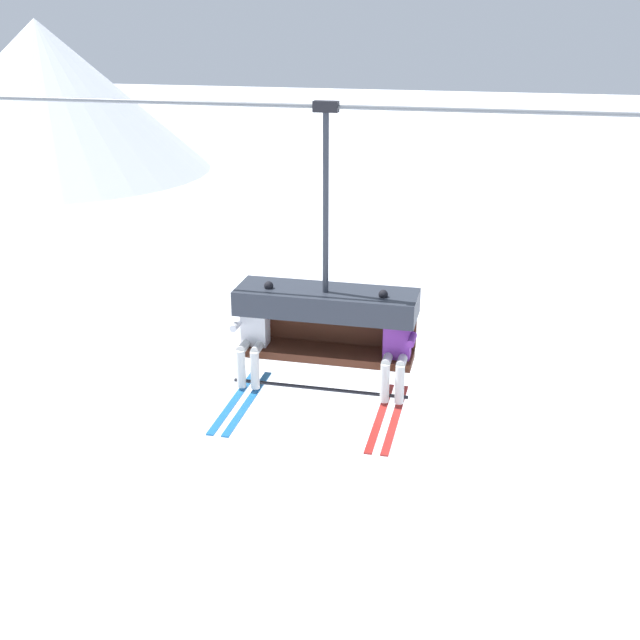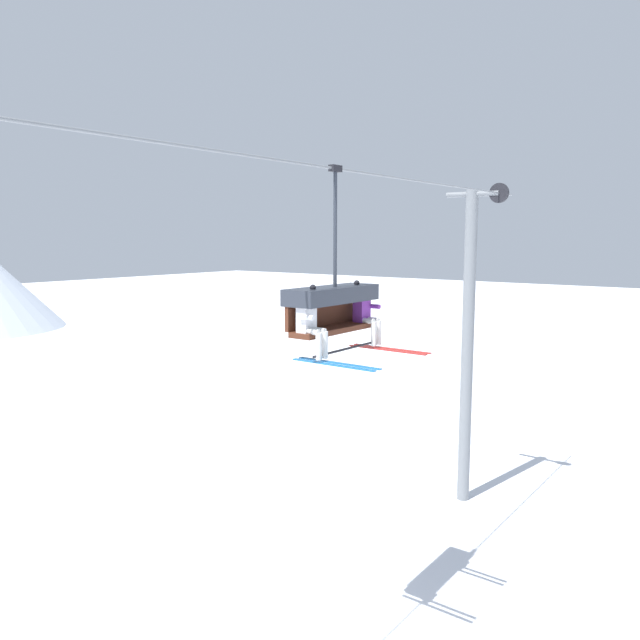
# 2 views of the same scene
# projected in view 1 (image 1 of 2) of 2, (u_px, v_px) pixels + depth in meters

# --- Properties ---
(mountain_peak_west) EXTENTS (21.20, 21.20, 9.64)m
(mountain_peak_west) POSITION_uv_depth(u_px,v_px,m) (43.00, 97.00, 52.04)
(mountain_peak_west) COLOR white
(mountain_peak_west) RESTS_ON ground_plane
(lift_cable) EXTENTS (18.47, 0.05, 0.05)m
(lift_cable) POSITION_uv_depth(u_px,v_px,m) (299.00, 106.00, 8.84)
(lift_cable) COLOR slate
(chairlift_chair) EXTENTS (2.20, 0.74, 3.37)m
(chairlift_chair) POSITION_uv_depth(u_px,v_px,m) (327.00, 311.00, 9.73)
(chairlift_chair) COLOR #512819
(skier_white) EXTENTS (0.48, 1.70, 1.34)m
(skier_white) POSITION_uv_depth(u_px,v_px,m) (253.00, 334.00, 9.83)
(skier_white) COLOR silver
(skier_purple) EXTENTS (0.48, 1.70, 1.34)m
(skier_purple) POSITION_uv_depth(u_px,v_px,m) (396.00, 346.00, 9.46)
(skier_purple) COLOR purple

